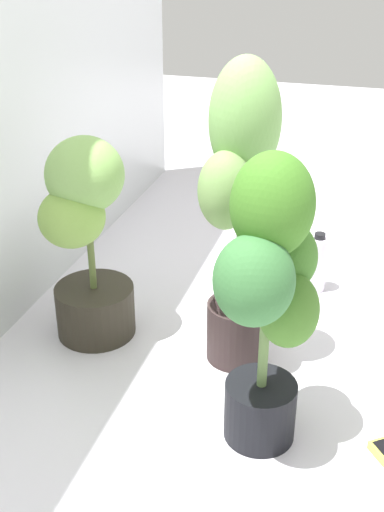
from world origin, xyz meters
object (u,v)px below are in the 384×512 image
nutrient_bottle (317,263)px  potted_plant_center (243,201)px  potted_plant_back_center (86,237)px  potted_plant_front_left (270,288)px

nutrient_bottle → potted_plant_center: bearing=160.1°
potted_plant_back_center → nutrient_bottle: 0.88m
potted_plant_front_left → nutrient_bottle: potted_plant_front_left is taller
potted_plant_center → nutrient_bottle: (0.50, -0.18, -0.43)m
potted_plant_center → potted_plant_back_center: 0.52m
potted_plant_center → nutrient_bottle: size_ratio=4.05×
potted_plant_front_left → nutrient_bottle: (0.83, -0.04, -0.35)m
potted_plant_back_center → potted_plant_front_left: 0.71m
potted_plant_front_left → potted_plant_center: bearing=23.1°
potted_plant_back_center → nutrient_bottle: (0.51, -0.67, -0.25)m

